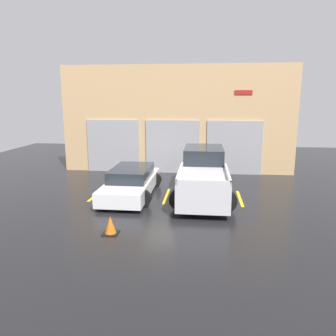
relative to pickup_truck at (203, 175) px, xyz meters
name	(u,v)px	position (x,y,z in m)	size (l,w,h in m)	color
ground_plane	(170,187)	(-1.51, 1.26, -0.88)	(28.00, 28.00, 0.00)	black
shophouse_building	(177,121)	(-1.52, 4.54, 1.95)	(12.64, 0.68, 5.79)	tan
pickup_truck	(203,175)	(0.00, 0.00, 0.00)	(2.44, 5.53, 1.87)	silver
sedan_white	(131,182)	(-3.01, -0.26, -0.32)	(2.18, 4.74, 1.17)	white
parking_stripe_far_left	(97,194)	(-4.52, -0.30, -0.88)	(0.12, 2.20, 0.01)	gold
parking_stripe_left	(167,196)	(-1.51, -0.30, -0.88)	(0.12, 2.20, 0.01)	gold
parking_stripe_centre	(240,198)	(1.51, -0.30, -0.88)	(0.12, 2.20, 0.01)	gold
traffic_cone	(110,226)	(-2.74, -4.37, -0.63)	(0.47, 0.47, 0.55)	black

